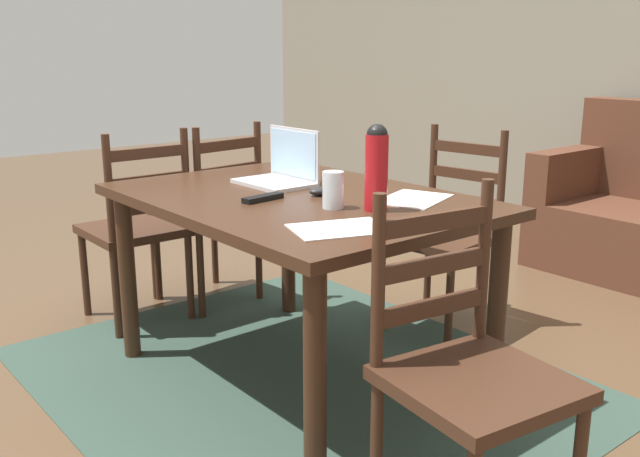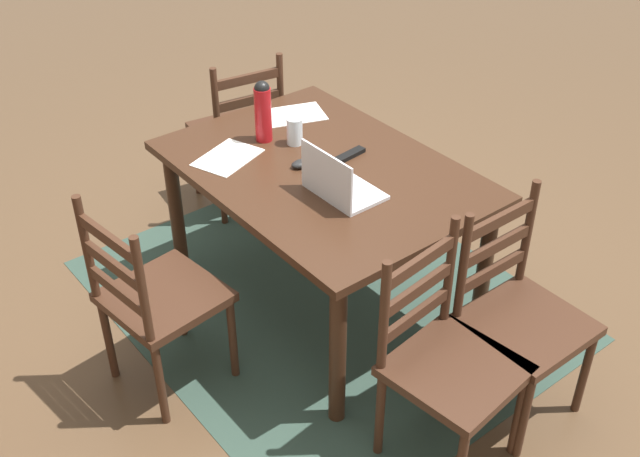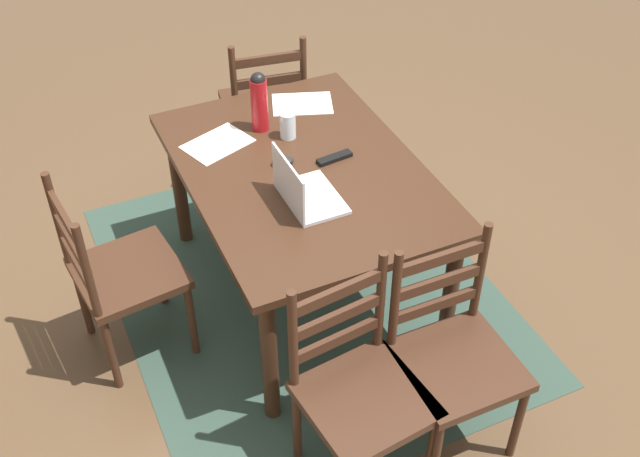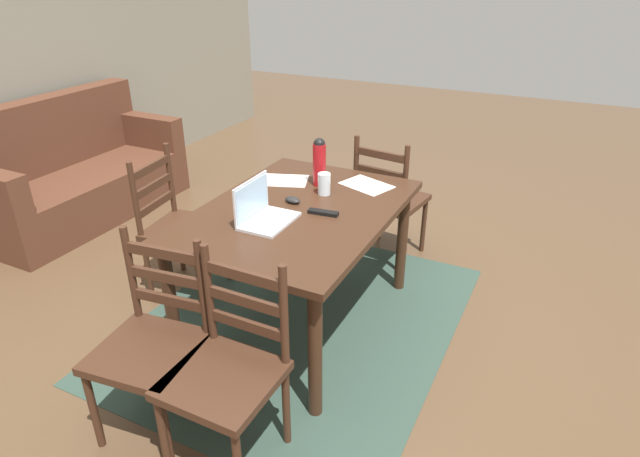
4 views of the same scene
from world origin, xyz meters
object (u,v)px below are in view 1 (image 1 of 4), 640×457
Objects in this scene: water_bottle at (376,166)px; drinking_glass at (333,190)px; tv_remote at (262,198)px; laptop at (283,170)px; chair_right_near at (468,374)px; chair_left_far at (211,216)px; chair_far_head at (445,234)px; computer_mouse at (321,191)px; chair_left_near at (137,229)px; dining_table at (297,219)px.

drinking_glass is at bearing -142.76° from water_bottle.
water_bottle is 1.76× the size of tv_remote.
drinking_glass is (0.48, -0.14, 0.01)m from laptop.
laptop reaches higher than chair_right_near.
drinking_glass is at bearing -11.10° from chair_left_far.
chair_far_head reaches higher than drinking_glass.
chair_far_head is at bearing 114.84° from water_bottle.
computer_mouse is (-0.94, 0.26, 0.32)m from chair_right_near.
chair_left_far is 5.59× the size of tv_remote.
chair_left_near is 0.41m from chair_left_far.
drinking_glass is at bearing -18.88° from computer_mouse.
drinking_glass is at bearing -15.91° from laptop.
drinking_glass is (1.26, -0.25, 0.37)m from chair_left_far.
chair_left_far is at bearing 90.04° from chair_left_near.
chair_right_near is 1.31m from laptop.
computer_mouse is (-0.19, 0.11, -0.05)m from drinking_glass.
laptop is 1.89× the size of tv_remote.
computer_mouse is at bearing 14.23° from chair_left_near.
chair_right_near is 2.05m from chair_left_far.
chair_right_near is (2.01, 0.01, 0.00)m from chair_left_near.
chair_left_near is 1.33m from drinking_glass.
chair_far_head is at bearing 90.33° from dining_table.
laptop is at bearing 166.49° from chair_right_near.
computer_mouse is at bearing -7.52° from chair_left_far.
dining_table is at bearing 11.45° from chair_left_near.
tv_remote is (-0.07, -0.23, -0.01)m from computer_mouse.
chair_left_near is at bearing -168.55° from dining_table.
laptop is (-0.22, 0.10, 0.15)m from dining_table.
chair_left_near is at bearing -179.83° from chair_right_near.
computer_mouse is at bearing -6.01° from laptop.
chair_left_near is (-1.01, -0.20, -0.21)m from dining_table.
chair_left_far is 1.20m from chair_far_head.
chair_left_near reaches higher than computer_mouse.
chair_left_far is (-0.00, 0.41, 0.00)m from chair_left_near.
water_bottle is at bearing 7.81° from dining_table.
computer_mouse is (0.29, -0.03, -0.04)m from laptop.
water_bottle is (0.38, -0.83, 0.46)m from chair_far_head.
chair_far_head reaches higher than computer_mouse.
water_bottle is (0.60, -0.05, 0.10)m from laptop.
tv_remote is (-1.01, 0.04, 0.31)m from chair_right_near.
computer_mouse is (0.07, -0.81, 0.32)m from chair_far_head.
water_bottle is (1.38, -0.16, 0.46)m from chair_left_far.
water_bottle is 0.46m from tv_remote.
laptop is 2.47× the size of drinking_glass.
dining_table is at bearing 81.95° from tv_remote.
tv_remote is (0.22, -0.26, -0.05)m from laptop.
chair_far_head reaches higher than tv_remote.
laptop reaches higher than computer_mouse.
tv_remote is at bearing 177.83° from chair_right_near.
chair_far_head is at bearing 83.67° from tv_remote.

